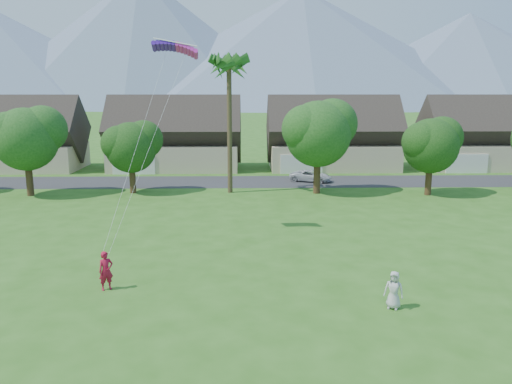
{
  "coord_description": "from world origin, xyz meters",
  "views": [
    {
      "loc": [
        -0.59,
        -17.04,
        9.32
      ],
      "look_at": [
        0.0,
        10.0,
        3.8
      ],
      "focal_mm": 35.0,
      "sensor_mm": 36.0,
      "label": 1
    }
  ],
  "objects_px": {
    "parked_car": "(311,176)",
    "parafoil_kite": "(176,47)",
    "watcher": "(394,290)",
    "kite_flyer": "(106,271)"
  },
  "relations": [
    {
      "from": "parked_car",
      "to": "parafoil_kite",
      "type": "height_order",
      "value": "parafoil_kite"
    },
    {
      "from": "kite_flyer",
      "to": "parked_car",
      "type": "xyz_separation_m",
      "value": [
        13.45,
        28.51,
        -0.35
      ]
    },
    {
      "from": "parked_car",
      "to": "kite_flyer",
      "type": "bearing_deg",
      "value": 178.04
    },
    {
      "from": "kite_flyer",
      "to": "parafoil_kite",
      "type": "distance_m",
      "value": 14.71
    },
    {
      "from": "watcher",
      "to": "parafoil_kite",
      "type": "distance_m",
      "value": 19.42
    },
    {
      "from": "kite_flyer",
      "to": "parafoil_kite",
      "type": "xyz_separation_m",
      "value": [
        2.37,
        9.44,
        11.02
      ]
    },
    {
      "from": "watcher",
      "to": "parked_car",
      "type": "distance_m",
      "value": 30.89
    },
    {
      "from": "parked_car",
      "to": "parafoil_kite",
      "type": "distance_m",
      "value": 24.81
    },
    {
      "from": "kite_flyer",
      "to": "parked_car",
      "type": "height_order",
      "value": "kite_flyer"
    },
    {
      "from": "watcher",
      "to": "parafoil_kite",
      "type": "xyz_separation_m",
      "value": [
        -10.67,
        11.82,
        11.12
      ]
    }
  ]
}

